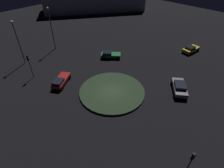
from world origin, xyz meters
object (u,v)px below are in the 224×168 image
Objects in this scene: car_green at (110,55)px; car_red at (61,81)px; car_grey at (180,87)px; streetlamp_north_near at (51,24)px; traffic_light_south at (191,160)px; streetlamp_north at (17,37)px; traffic_light_northwest at (29,62)px; car_yellow at (191,49)px.

car_red is at bearing -128.59° from car_green.
car_grey is 28.48m from streetlamp_north_near.
car_grey is at bearing -43.38° from traffic_light_south.
streetlamp_north_near reaches higher than car_red.
streetlamp_north_near is at bearing 8.56° from streetlamp_north.
streetlamp_north is 0.94× the size of streetlamp_north_near.
car_grey is 25.24m from traffic_light_northwest.
car_grey is 0.56× the size of streetlamp_north.
car_grey is at bearing 7.83° from traffic_light_northwest.
traffic_light_south is 0.43× the size of streetlamp_north_near.
streetlamp_north is (-1.50, 33.40, 2.68)m from traffic_light_south.
traffic_light_south is (0.36, -22.25, 2.07)m from car_red.
car_green is (-14.19, 10.83, -0.02)m from car_yellow.
car_red is 12.17m from streetlamp_north.
streetlamp_north is (-13.46, 10.60, 4.76)m from car_green.
car_green is 0.96× the size of traffic_light_northwest.
car_green is at bearing -29.75° from car_red.
traffic_light_south is 33.54m from streetlamp_north.
streetlamp_north reaches higher than traffic_light_northwest.
streetlamp_north_near is (7.66, 1.15, 0.19)m from streetlamp_north.
car_green is at bearing -11.71° from traffic_light_south.
car_yellow is 32.83m from traffic_light_northwest.
car_grey is 1.10× the size of traffic_light_northwest.
car_green is 25.82m from traffic_light_south.
streetlamp_north_near reaches higher than car_yellow.
traffic_light_south reaches higher than car_yellow.
traffic_light_northwest reaches higher than car_green.
streetlamp_north is (-27.65, 21.43, 4.75)m from car_yellow.
streetlamp_north is at bearing -171.44° from streetlamp_north_near.
traffic_light_northwest is 11.56m from streetlamp_north_near.
car_red is (-12.34, 15.15, -0.09)m from car_grey.
car_red is 22.35m from traffic_light_south.
traffic_light_south is at bearing -146.93° from car_yellow.
car_grey is 14.07m from traffic_light_south.
traffic_light_northwest is at bearing 160.11° from car_yellow.
streetlamp_north_near reaches higher than traffic_light_south.
car_green is at bearing -38.22° from streetlamp_north.
car_red is at bearing -88.03° from car_grey.
car_yellow reaches higher than car_green.
car_grey is at bearing -41.01° from car_green.
car_grey is at bearing -62.84° from streetlamp_north.
traffic_light_northwest is 0.51× the size of streetlamp_north.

